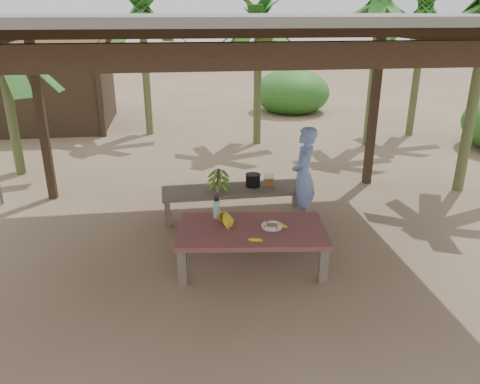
{
  "coord_description": "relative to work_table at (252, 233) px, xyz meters",
  "views": [
    {
      "loc": [
        -0.65,
        -5.49,
        2.98
      ],
      "look_at": [
        0.12,
        0.08,
        0.8
      ],
      "focal_mm": 35.0,
      "sensor_mm": 36.0,
      "label": 1
    }
  ],
  "objects": [
    {
      "name": "loose_banana_side",
      "position": [
        0.38,
        -0.02,
        0.09
      ],
      "size": [
        0.12,
        0.13,
        0.04
      ],
      "primitive_type": "ellipsoid",
      "rotation": [
        0.0,
        0.0,
        0.67
      ],
      "color": "yellow",
      "rests_on": "work_table"
    },
    {
      "name": "pavilion",
      "position": [
        -0.21,
        0.38,
        2.34
      ],
      "size": [
        6.6,
        5.6,
        2.95
      ],
      "color": "black",
      "rests_on": "ground"
    },
    {
      "name": "banana_plant_nw",
      "position": [
        -1.55,
        7.0,
        2.37
      ],
      "size": [
        1.8,
        1.8,
        3.3
      ],
      "color": "#596638",
      "rests_on": "ground"
    },
    {
      "name": "cooking_pot",
      "position": [
        0.28,
        1.6,
        0.11
      ],
      "size": [
        0.22,
        0.22,
        0.19
      ],
      "primitive_type": "cylinder",
      "color": "black",
      "rests_on": "bench"
    },
    {
      "name": "water_flask",
      "position": [
        -0.39,
        0.38,
        0.2
      ],
      "size": [
        0.08,
        0.08,
        0.31
      ],
      "color": "#3AB5AF",
      "rests_on": "work_table"
    },
    {
      "name": "banana_plant_w",
      "position": [
        -3.93,
        4.12,
        1.8
      ],
      "size": [
        1.8,
        1.8,
        2.71
      ],
      "color": "#596638",
      "rests_on": "ground"
    },
    {
      "name": "green_banana_stalk",
      "position": [
        -0.26,
        1.51,
        0.19
      ],
      "size": [
        0.31,
        0.31,
        0.34
      ],
      "primitive_type": null,
      "rotation": [
        0.0,
        0.0,
        0.02
      ],
      "color": "#598C2D",
      "rests_on": "bench"
    },
    {
      "name": "bench",
      "position": [
        -0.02,
        1.52,
        -0.04
      ],
      "size": [
        2.21,
        0.65,
        0.45
      ],
      "rotation": [
        0.0,
        0.0,
        0.02
      ],
      "color": "brown",
      "rests_on": "ground"
    },
    {
      "name": "banana_plant_ne",
      "position": [
        3.62,
        5.2,
        2.55
      ],
      "size": [
        1.8,
        1.8,
        3.49
      ],
      "color": "#596638",
      "rests_on": "ground"
    },
    {
      "name": "work_table",
      "position": [
        0.0,
        0.0,
        0.0
      ],
      "size": [
        1.9,
        1.2,
        0.5
      ],
      "rotation": [
        0.0,
        0.0,
        -0.12
      ],
      "color": "brown",
      "rests_on": "ground"
    },
    {
      "name": "ripe_banana_bunch",
      "position": [
        -0.36,
        0.15,
        0.15
      ],
      "size": [
        0.32,
        0.29,
        0.18
      ],
      "primitive_type": null,
      "rotation": [
        0.0,
        0.0,
        0.14
      ],
      "color": "yellow",
      "rests_on": "work_table"
    },
    {
      "name": "woman",
      "position": [
        0.97,
        1.24,
        0.29
      ],
      "size": [
        0.52,
        0.62,
        1.45
      ],
      "primitive_type": "imported",
      "rotation": [
        0.0,
        0.0,
        -1.97
      ],
      "color": "#728DD8",
      "rests_on": "ground"
    },
    {
      "name": "hut",
      "position": [
        -4.7,
        8.39,
        0.67
      ],
      "size": [
        4.4,
        3.43,
        2.85
      ],
      "color": "black",
      "rests_on": "ground"
    },
    {
      "name": "banana_plant_far",
      "position": [
        5.08,
        5.99,
        2.34
      ],
      "size": [
        1.8,
        1.8,
        3.26
      ],
      "color": "#596638",
      "rests_on": "ground"
    },
    {
      "name": "ground",
      "position": [
        -0.2,
        0.39,
        -0.43
      ],
      "size": [
        80.0,
        80.0,
        0.0
      ],
      "primitive_type": "plane",
      "color": "brown",
      "rests_on": "ground"
    },
    {
      "name": "skewer_rack",
      "position": [
        0.5,
        1.48,
        0.14
      ],
      "size": [
        0.18,
        0.08,
        0.24
      ],
      "primitive_type": null,
      "rotation": [
        0.0,
        0.0,
        0.02
      ],
      "color": "#A57F47",
      "rests_on": "bench"
    },
    {
      "name": "loose_banana_front",
      "position": [
        -0.01,
        -0.36,
        0.09
      ],
      "size": [
        0.18,
        0.06,
        0.04
      ],
      "primitive_type": "ellipsoid",
      "rotation": [
        0.0,
        0.0,
        1.48
      ],
      "color": "yellow",
      "rests_on": "work_table"
    },
    {
      "name": "banana_plant_n",
      "position": [
        1.05,
        5.72,
        2.19
      ],
      "size": [
        1.8,
        1.8,
        3.11
      ],
      "color": "#596638",
      "rests_on": "ground"
    },
    {
      "name": "plate",
      "position": [
        0.25,
        -0.01,
        0.08
      ],
      "size": [
        0.27,
        0.27,
        0.04
      ],
      "color": "white",
      "rests_on": "work_table"
    }
  ]
}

